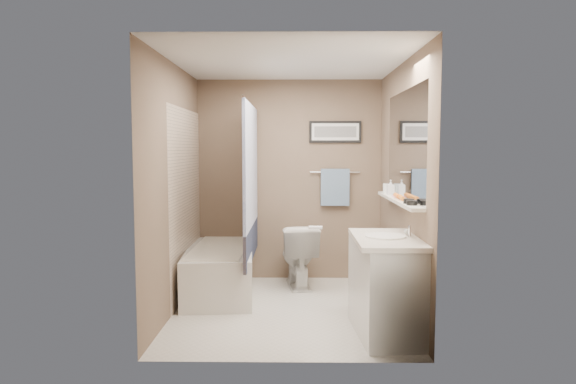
{
  "coord_description": "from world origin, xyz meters",
  "views": [
    {
      "loc": [
        0.07,
        -4.93,
        1.58
      ],
      "look_at": [
        0.0,
        0.15,
        1.15
      ],
      "focal_mm": 32.0,
      "sensor_mm": 36.0,
      "label": 1
    }
  ],
  "objects_px": {
    "vanity": "(387,288)",
    "candle_bowl_far": "(409,201)",
    "hair_brush_back": "(397,196)",
    "bathtub": "(220,270)",
    "hair_brush_front": "(401,198)",
    "toilet": "(298,255)",
    "candle_bowl_near": "(412,203)",
    "soap_bottle": "(391,187)",
    "glass_jar": "(387,188)"
  },
  "relations": [
    {
      "from": "bathtub",
      "to": "toilet",
      "type": "relative_size",
      "value": 2.07
    },
    {
      "from": "vanity",
      "to": "hair_brush_back",
      "type": "height_order",
      "value": "hair_brush_back"
    },
    {
      "from": "vanity",
      "to": "glass_jar",
      "type": "distance_m",
      "value": 1.36
    },
    {
      "from": "hair_brush_front",
      "to": "soap_bottle",
      "type": "bearing_deg",
      "value": 90.0
    },
    {
      "from": "glass_jar",
      "to": "candle_bowl_near",
      "type": "bearing_deg",
      "value": -90.0
    },
    {
      "from": "toilet",
      "to": "vanity",
      "type": "relative_size",
      "value": 0.8
    },
    {
      "from": "vanity",
      "to": "glass_jar",
      "type": "relative_size",
      "value": 9.0
    },
    {
      "from": "candle_bowl_far",
      "to": "hair_brush_back",
      "type": "bearing_deg",
      "value": 90.0
    },
    {
      "from": "toilet",
      "to": "candle_bowl_far",
      "type": "relative_size",
      "value": 8.05
    },
    {
      "from": "candle_bowl_far",
      "to": "hair_brush_back",
      "type": "distance_m",
      "value": 0.5
    },
    {
      "from": "hair_brush_front",
      "to": "glass_jar",
      "type": "bearing_deg",
      "value": 90.0
    },
    {
      "from": "hair_brush_back",
      "to": "glass_jar",
      "type": "xyz_separation_m",
      "value": [
        0.0,
        0.54,
        0.03
      ]
    },
    {
      "from": "candle_bowl_near",
      "to": "vanity",
      "type": "bearing_deg",
      "value": 165.88
    },
    {
      "from": "toilet",
      "to": "hair_brush_back",
      "type": "distance_m",
      "value": 1.55
    },
    {
      "from": "vanity",
      "to": "candle_bowl_far",
      "type": "relative_size",
      "value": 10.0
    },
    {
      "from": "bathtub",
      "to": "glass_jar",
      "type": "distance_m",
      "value": 2.01
    },
    {
      "from": "glass_jar",
      "to": "soap_bottle",
      "type": "bearing_deg",
      "value": -90.0
    },
    {
      "from": "candle_bowl_far",
      "to": "bathtub",
      "type": "bearing_deg",
      "value": 146.76
    },
    {
      "from": "candle_bowl_near",
      "to": "candle_bowl_far",
      "type": "distance_m",
      "value": 0.12
    },
    {
      "from": "candle_bowl_near",
      "to": "hair_brush_back",
      "type": "height_order",
      "value": "hair_brush_back"
    },
    {
      "from": "candle_bowl_far",
      "to": "hair_brush_front",
      "type": "height_order",
      "value": "hair_brush_front"
    },
    {
      "from": "bathtub",
      "to": "hair_brush_front",
      "type": "bearing_deg",
      "value": -30.61
    },
    {
      "from": "candle_bowl_far",
      "to": "soap_bottle",
      "type": "relative_size",
      "value": 0.59
    },
    {
      "from": "candle_bowl_near",
      "to": "soap_bottle",
      "type": "relative_size",
      "value": 0.59
    },
    {
      "from": "soap_bottle",
      "to": "hair_brush_front",
      "type": "bearing_deg",
      "value": -90.0
    },
    {
      "from": "candle_bowl_far",
      "to": "vanity",
      "type": "bearing_deg",
      "value": -158.69
    },
    {
      "from": "hair_brush_back",
      "to": "glass_jar",
      "type": "height_order",
      "value": "glass_jar"
    },
    {
      "from": "hair_brush_back",
      "to": "soap_bottle",
      "type": "bearing_deg",
      "value": 90.0
    },
    {
      "from": "bathtub",
      "to": "candle_bowl_near",
      "type": "height_order",
      "value": "candle_bowl_near"
    },
    {
      "from": "bathtub",
      "to": "soap_bottle",
      "type": "bearing_deg",
      "value": -15.39
    },
    {
      "from": "bathtub",
      "to": "hair_brush_front",
      "type": "height_order",
      "value": "hair_brush_front"
    },
    {
      "from": "toilet",
      "to": "glass_jar",
      "type": "height_order",
      "value": "glass_jar"
    },
    {
      "from": "vanity",
      "to": "candle_bowl_far",
      "type": "height_order",
      "value": "candle_bowl_far"
    },
    {
      "from": "vanity",
      "to": "glass_jar",
      "type": "xyz_separation_m",
      "value": [
        0.19,
        1.11,
        0.77
      ]
    },
    {
      "from": "toilet",
      "to": "candle_bowl_near",
      "type": "bearing_deg",
      "value": 112.85
    },
    {
      "from": "candle_bowl_far",
      "to": "hair_brush_front",
      "type": "xyz_separation_m",
      "value": [
        0.0,
        0.3,
        0.0
      ]
    },
    {
      "from": "glass_jar",
      "to": "soap_bottle",
      "type": "height_order",
      "value": "soap_bottle"
    },
    {
      "from": "vanity",
      "to": "hair_brush_back",
      "type": "bearing_deg",
      "value": 67.89
    },
    {
      "from": "bathtub",
      "to": "hair_brush_back",
      "type": "distance_m",
      "value": 2.1
    },
    {
      "from": "bathtub",
      "to": "vanity",
      "type": "bearing_deg",
      "value": -42.55
    },
    {
      "from": "glass_jar",
      "to": "soap_bottle",
      "type": "relative_size",
      "value": 0.66
    },
    {
      "from": "candle_bowl_near",
      "to": "glass_jar",
      "type": "xyz_separation_m",
      "value": [
        0.0,
        1.16,
        0.03
      ]
    },
    {
      "from": "hair_brush_front",
      "to": "toilet",
      "type": "bearing_deg",
      "value": 128.61
    },
    {
      "from": "vanity",
      "to": "hair_brush_front",
      "type": "height_order",
      "value": "hair_brush_front"
    },
    {
      "from": "toilet",
      "to": "candle_bowl_near",
      "type": "distance_m",
      "value": 1.99
    },
    {
      "from": "hair_brush_front",
      "to": "vanity",
      "type": "bearing_deg",
      "value": -116.2
    },
    {
      "from": "toilet",
      "to": "hair_brush_front",
      "type": "relative_size",
      "value": 3.29
    },
    {
      "from": "toilet",
      "to": "hair_brush_front",
      "type": "height_order",
      "value": "hair_brush_front"
    },
    {
      "from": "toilet",
      "to": "hair_brush_front",
      "type": "bearing_deg",
      "value": 121.1
    },
    {
      "from": "toilet",
      "to": "candle_bowl_far",
      "type": "height_order",
      "value": "candle_bowl_far"
    }
  ]
}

